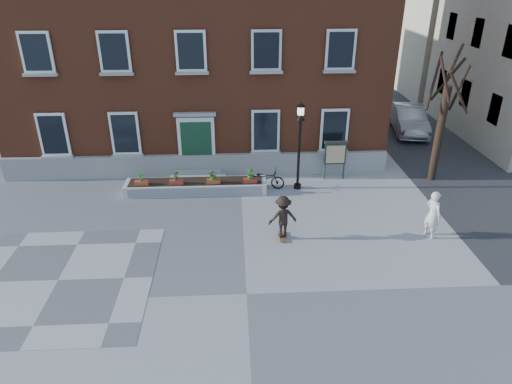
{
  "coord_description": "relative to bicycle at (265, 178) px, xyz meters",
  "views": [
    {
      "loc": [
        -0.3,
        -11.12,
        8.98
      ],
      "look_at": [
        0.5,
        4.0,
        1.5
      ],
      "focal_mm": 32.0,
      "sensor_mm": 36.0,
      "label": 1
    }
  ],
  "objects": [
    {
      "name": "bystander",
      "position": [
        5.81,
        -4.45,
        0.45
      ],
      "size": [
        0.67,
        0.79,
        1.84
      ],
      "primitive_type": "imported",
      "rotation": [
        0.0,
        0.0,
        1.99
      ],
      "color": "silver",
      "rests_on": "ground"
    },
    {
      "name": "checker_patch",
      "position": [
        -7.08,
        -6.45,
        -0.46
      ],
      "size": [
        6.0,
        6.0,
        0.01
      ],
      "primitive_type": "cube",
      "color": "#5A5A5D",
      "rests_on": "ground"
    },
    {
      "name": "lamp_post",
      "position": [
        1.47,
        -0.11,
        2.07
      ],
      "size": [
        0.4,
        0.4,
        3.93
      ],
      "color": "black",
      "rests_on": "ground"
    },
    {
      "name": "notice_board",
      "position": [
        3.32,
        0.83,
        0.8
      ],
      "size": [
        1.1,
        0.16,
        1.87
      ],
      "color": "#1B3728",
      "rests_on": "ground"
    },
    {
      "name": "bicycle",
      "position": [
        0.0,
        0.0,
        0.0
      ],
      "size": [
        1.86,
        0.97,
        0.93
      ],
      "primitive_type": "imported",
      "rotation": [
        0.0,
        0.0,
        1.36
      ],
      "color": "black",
      "rests_on": "ground"
    },
    {
      "name": "brick_building",
      "position": [
        -3.08,
        6.53,
        5.84
      ],
      "size": [
        18.4,
        10.85,
        12.6
      ],
      "color": "brown",
      "rests_on": "ground"
    },
    {
      "name": "parked_car",
      "position": [
        9.16,
        7.33,
        0.33
      ],
      "size": [
        2.41,
        5.02,
        1.59
      ],
      "primitive_type": "imported",
      "rotation": [
        0.0,
        0.0,
        -0.16
      ],
      "color": "#ADB0B2",
      "rests_on": "ground"
    },
    {
      "name": "bare_tree",
      "position": [
        7.93,
        0.56,
        2.32
      ],
      "size": [
        1.83,
        1.83,
        6.16
      ],
      "color": "#2F1F15",
      "rests_on": "ground"
    },
    {
      "name": "planter_assembly",
      "position": [
        -3.06,
        -0.27,
        -0.16
      ],
      "size": [
        6.2,
        1.12,
        1.15
      ],
      "color": "silver",
      "rests_on": "ground"
    },
    {
      "name": "skateboarder",
      "position": [
        0.35,
        -4.28,
        0.42
      ],
      "size": [
        1.13,
        0.78,
        1.7
      ],
      "color": "brown",
      "rests_on": "ground"
    },
    {
      "name": "ground",
      "position": [
        -1.08,
        -7.45,
        -0.47
      ],
      "size": [
        100.0,
        100.0,
        0.0
      ],
      "primitive_type": "plane",
      "color": "gray",
      "rests_on": "ground"
    }
  ]
}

